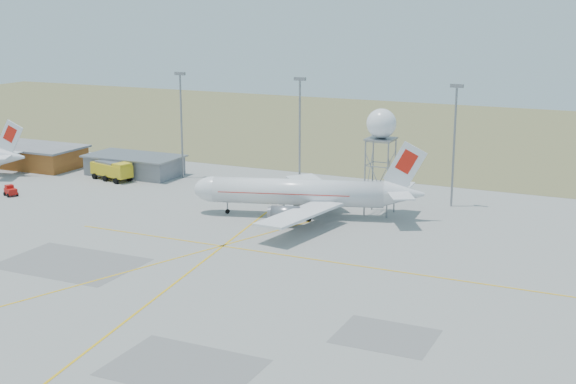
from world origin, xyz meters
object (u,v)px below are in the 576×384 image
at_px(fire_truck, 112,171).
at_px(baggage_tug, 11,192).
at_px(airliner_main, 302,193).
at_px(radar_tower, 381,155).

relative_size(fire_truck, baggage_tug, 3.38).
bearing_deg(airliner_main, fire_truck, -28.08).
bearing_deg(radar_tower, airliner_main, -147.45).
xyz_separation_m(airliner_main, radar_tower, (10.69, 6.82, 5.75)).
relative_size(radar_tower, fire_truck, 1.76).
bearing_deg(fire_truck, radar_tower, 12.99).
height_order(airliner_main, baggage_tug, airliner_main).
distance_m(airliner_main, baggage_tug, 53.30).
distance_m(radar_tower, fire_truck, 55.10).
distance_m(airliner_main, fire_truck, 44.73).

